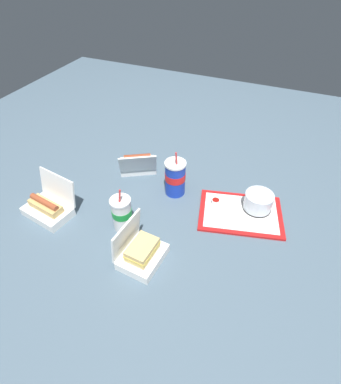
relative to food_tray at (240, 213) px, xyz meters
name	(u,v)px	position (x,y,z in m)	size (l,w,h in m)	color
ground_plane	(163,204)	(-0.35, -0.07, -0.01)	(3.20, 3.20, 0.00)	#4C6070
food_tray	(240,213)	(0.00, 0.00, 0.00)	(0.42, 0.34, 0.01)	red
cake_container	(258,202)	(0.06, 0.06, 0.05)	(0.13, 0.13, 0.08)	black
ketchup_cup	(216,202)	(-0.12, 0.01, 0.02)	(0.04, 0.04, 0.02)	white
napkin_stack	(223,217)	(-0.06, -0.06, 0.01)	(0.10, 0.10, 0.00)	white
plastic_fork	(229,202)	(-0.06, 0.04, 0.01)	(0.11, 0.01, 0.01)	white
clamshell_hotdog_center	(48,207)	(-0.80, -0.33, 0.03)	(0.23, 0.20, 0.17)	white
clamshell_sandwich_left	(141,252)	(-0.30, -0.40, 0.04)	(0.17, 0.19, 0.18)	white
clamshell_hotdog_right	(138,164)	(-0.58, 0.11, 0.03)	(0.25, 0.25, 0.15)	white
soda_cup_back	(122,213)	(-0.45, -0.27, 0.08)	(0.09, 0.09, 0.22)	white
soda_cup_front	(175,177)	(-0.33, 0.02, 0.09)	(0.10, 0.10, 0.24)	#1938B7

